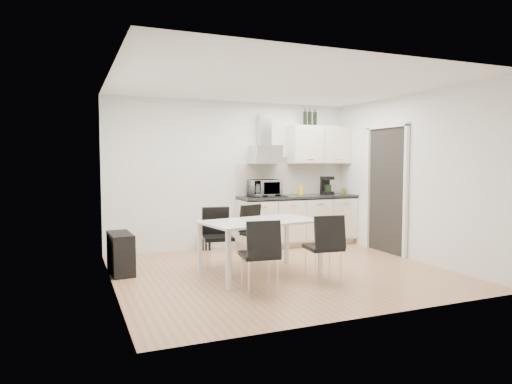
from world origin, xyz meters
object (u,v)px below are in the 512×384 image
chair_near_left (259,256)px  chair_far_right (259,234)px  chair_near_right (323,248)px  dining_table (261,225)px  floor_speaker (206,242)px  guitar_amp (121,253)px  chair_far_left (218,239)px  kitchenette (299,200)px

chair_near_left → chair_far_right: bearing=74.6°
chair_near_right → dining_table: bearing=140.0°
chair_near_left → chair_near_right: (0.94, 0.12, 0.00)m
chair_near_right → floor_speaker: size_ratio=3.21×
guitar_amp → floor_speaker: (1.54, 1.14, -0.15)m
chair_near_right → guitar_amp: bearing=155.4°
chair_far_left → chair_near_left: size_ratio=1.00×
kitchenette → chair_far_right: size_ratio=2.86×
kitchenette → chair_near_right: (-0.92, -2.42, -0.39)m
dining_table → chair_far_left: bearing=117.9°
chair_far_right → chair_near_left: same height
chair_far_left → kitchenette: bearing=-139.5°
kitchenette → chair_near_left: bearing=-126.1°
chair_far_left → floor_speaker: 1.44m
kitchenette → chair_near_right: 2.62m
kitchenette → chair_near_right: kitchenette is taller
chair_far_right → guitar_amp: bearing=-24.6°
chair_near_left → guitar_amp: 2.12m
dining_table → floor_speaker: (-0.22, 1.95, -0.54)m
chair_near_left → chair_near_right: same height
chair_far_right → kitchenette: bearing=-159.6°
chair_far_left → guitar_amp: bearing=-2.5°
kitchenette → floor_speaker: size_ratio=9.19×
chair_far_left → chair_near_right: same height
kitchenette → chair_far_left: (-1.95, -1.23, -0.39)m
dining_table → floor_speaker: 2.03m
chair_near_right → kitchenette: bearing=76.2°
floor_speaker → dining_table: bearing=-70.2°
chair_near_left → floor_speaker: size_ratio=3.21×
chair_near_left → chair_near_right: bearing=14.7°
kitchenette → dining_table: (-1.51, -1.78, -0.15)m
chair_far_right → floor_speaker: (-0.47, 1.27, -0.30)m
guitar_amp → floor_speaker: 1.92m
kitchenette → chair_far_right: 1.72m
chair_far_left → chair_far_right: bearing=-161.5°
kitchenette → dining_table: size_ratio=1.50×
chair_near_left → chair_near_right: 0.95m
chair_near_right → floor_speaker: (-0.81, 2.59, -0.30)m
chair_far_left → floor_speaker: (0.22, 1.39, -0.30)m
dining_table → chair_far_left: (-0.44, 0.56, -0.24)m
chair_far_right → floor_speaker: 1.39m
chair_far_left → chair_far_right: 0.70m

